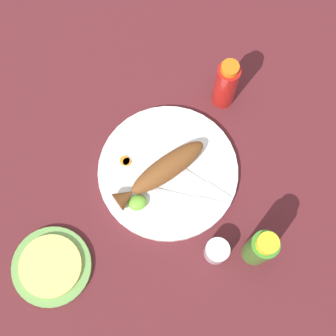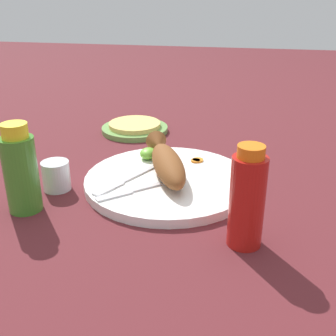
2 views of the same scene
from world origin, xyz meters
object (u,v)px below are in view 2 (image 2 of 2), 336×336
at_px(tortilla_plate, 135,129).
at_px(fried_fish, 166,162).
at_px(hot_sauce_bottle_red, 247,199).
at_px(main_plate, 168,181).
at_px(fork_near, 136,190).
at_px(hot_sauce_bottle_green, 21,171).
at_px(fork_far, 125,181).
at_px(salt_cup, 56,177).

bearing_deg(tortilla_plate, fried_fish, 26.30).
relative_size(hot_sauce_bottle_red, tortilla_plate, 0.91).
distance_m(fried_fish, hot_sauce_bottle_red, 0.26).
distance_m(main_plate, tortilla_plate, 0.35).
height_order(fork_near, tortilla_plate, fork_near).
distance_m(hot_sauce_bottle_red, hot_sauce_bottle_green, 0.39).
height_order(main_plate, hot_sauce_bottle_red, hot_sauce_bottle_red).
distance_m(fork_far, hot_sauce_bottle_red, 0.28).
bearing_deg(fork_far, salt_cup, -52.63).
bearing_deg(hot_sauce_bottle_green, main_plate, 121.68).
bearing_deg(fork_far, hot_sauce_bottle_green, -27.00).
bearing_deg(tortilla_plate, hot_sauce_bottle_green, -10.28).
relative_size(main_plate, fork_near, 2.26).
bearing_deg(salt_cup, tortilla_plate, 170.59).
relative_size(fork_near, hot_sauce_bottle_green, 0.91).
xyz_separation_m(fork_far, tortilla_plate, (-0.35, -0.07, -0.01)).
relative_size(fork_far, tortilla_plate, 0.94).
relative_size(fork_near, hot_sauce_bottle_red, 0.90).
bearing_deg(fried_fish, hot_sauce_bottle_red, 17.59).
distance_m(fork_far, hot_sauce_bottle_green, 0.20).
height_order(main_plate, hot_sauce_bottle_green, hot_sauce_bottle_green).
bearing_deg(hot_sauce_bottle_green, fork_far, 125.07).
bearing_deg(fried_fish, tortilla_plate, -175.43).
xyz_separation_m(main_plate, tortilla_plate, (-0.31, -0.15, -0.00)).
bearing_deg(salt_cup, fork_near, 85.50).
xyz_separation_m(main_plate, salt_cup, (0.06, -0.21, 0.02)).
distance_m(hot_sauce_bottle_red, salt_cup, 0.39).
relative_size(main_plate, fried_fish, 1.37).
height_order(hot_sauce_bottle_green, tortilla_plate, hot_sauce_bottle_green).
xyz_separation_m(fork_near, fork_far, (-0.04, -0.03, 0.00)).
height_order(hot_sauce_bottle_red, tortilla_plate, hot_sauce_bottle_red).
height_order(main_plate, fork_far, fork_far).
bearing_deg(fried_fish, salt_cup, -91.97).
xyz_separation_m(hot_sauce_bottle_red, tortilla_plate, (-0.49, -0.31, -0.07)).
bearing_deg(main_plate, salt_cup, -74.72).
xyz_separation_m(hot_sauce_bottle_red, hot_sauce_bottle_green, (-0.04, -0.39, -0.00)).
distance_m(main_plate, salt_cup, 0.22).
distance_m(fried_fish, hot_sauce_bottle_green, 0.28).
height_order(main_plate, fried_fish, fried_fish).
distance_m(fried_fish, fork_far, 0.09).
bearing_deg(hot_sauce_bottle_green, salt_cup, 166.05).
distance_m(fork_near, fork_far, 0.05).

